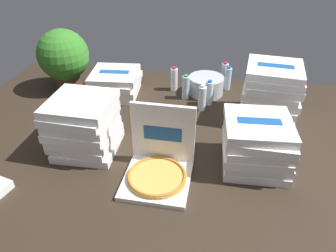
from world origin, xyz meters
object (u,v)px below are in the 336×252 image
object	(u,v)px
water_bottle_1	(228,79)
water_bottle_5	(224,74)
ice_bucket	(206,85)
water_bottle_0	(202,98)
pizza_stack_left_near	(271,93)
pizza_stack_right_mid	(83,125)
water_bottle_3	(174,79)
water_bottle_4	(209,93)
open_pizza_box	(159,165)
potted_plant	(64,57)
pizza_stack_center_far	(115,83)
pizza_stack_right_near	(257,144)
water_bottle_2	(186,87)

from	to	relation	value
water_bottle_1	water_bottle_5	world-z (taller)	same
ice_bucket	water_bottle_0	world-z (taller)	water_bottle_0
water_bottle_5	water_bottle_1	bearing A→B (deg)	-71.35
pizza_stack_left_near	water_bottle_5	world-z (taller)	pizza_stack_left_near
pizza_stack_right_mid	water_bottle_0	distance (m)	0.92
water_bottle_1	water_bottle_5	bearing A→B (deg)	108.65
water_bottle_3	pizza_stack_left_near	bearing A→B (deg)	-22.87
pizza_stack_left_near	water_bottle_3	bearing A→B (deg)	157.13
pizza_stack_right_mid	water_bottle_4	bearing A→B (deg)	44.78
ice_bucket	water_bottle_0	xyz separation A→B (m)	(-0.01, -0.28, 0.02)
open_pizza_box	water_bottle_0	xyz separation A→B (m)	(0.17, 0.79, 0.02)
pizza_stack_right_mid	water_bottle_5	xyz separation A→B (m)	(0.82, 1.10, -0.08)
water_bottle_4	potted_plant	distance (m)	1.22
pizza_stack_center_far	water_bottle_3	size ratio (longest dim) A/B	1.98
pizza_stack_right_near	water_bottle_4	world-z (taller)	pizza_stack_right_near
pizza_stack_right_mid	ice_bucket	bearing A→B (deg)	52.81
pizza_stack_center_far	potted_plant	size ratio (longest dim) A/B	0.80
water_bottle_1	pizza_stack_left_near	bearing A→B (deg)	-53.41
open_pizza_box	ice_bucket	world-z (taller)	open_pizza_box
ice_bucket	open_pizza_box	bearing A→B (deg)	-99.36
ice_bucket	water_bottle_2	world-z (taller)	water_bottle_2
water_bottle_3	water_bottle_5	size ratio (longest dim) A/B	1.00
pizza_stack_left_near	water_bottle_2	size ratio (longest dim) A/B	2.01
pizza_stack_center_far	pizza_stack_left_near	bearing A→B (deg)	-6.74
pizza_stack_right_mid	water_bottle_1	bearing A→B (deg)	49.77
pizza_stack_right_near	water_bottle_2	bearing A→B (deg)	124.61
water_bottle_1	water_bottle_4	distance (m)	0.32
pizza_stack_left_near	water_bottle_1	distance (m)	0.52
open_pizza_box	water_bottle_3	bearing A→B (deg)	95.08
open_pizza_box	pizza_stack_right_mid	xyz separation A→B (m)	(-0.51, 0.17, 0.10)
pizza_stack_right_mid	water_bottle_1	distance (m)	1.32
water_bottle_4	water_bottle_2	bearing A→B (deg)	160.88
pizza_stack_right_near	water_bottle_3	world-z (taller)	pizza_stack_right_near
pizza_stack_right_near	pizza_stack_left_near	xyz separation A→B (m)	(0.11, 0.57, 0.05)
open_pizza_box	pizza_stack_right_mid	distance (m)	0.54
potted_plant	pizza_stack_center_far	bearing A→B (deg)	-4.89
pizza_stack_right_near	ice_bucket	distance (m)	0.94
open_pizza_box	ice_bucket	size ratio (longest dim) A/B	1.38
water_bottle_2	potted_plant	size ratio (longest dim) A/B	0.41
water_bottle_2	water_bottle_5	distance (m)	0.43
pizza_stack_right_mid	water_bottle_0	size ratio (longest dim) A/B	1.93
water_bottle_3	pizza_stack_center_far	bearing A→B (deg)	-159.59
potted_plant	pizza_stack_right_near	bearing A→B (deg)	-25.99
water_bottle_1	potted_plant	size ratio (longest dim) A/B	0.41
pizza_stack_center_far	water_bottle_2	bearing A→B (deg)	3.80
open_pizza_box	water_bottle_0	bearing A→B (deg)	77.97
open_pizza_box	pizza_stack_left_near	distance (m)	1.01
water_bottle_2	water_bottle_3	bearing A→B (deg)	131.27
pizza_stack_left_near	water_bottle_2	xyz separation A→B (m)	(-0.63, 0.18, -0.10)
water_bottle_1	ice_bucket	bearing A→B (deg)	-147.42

